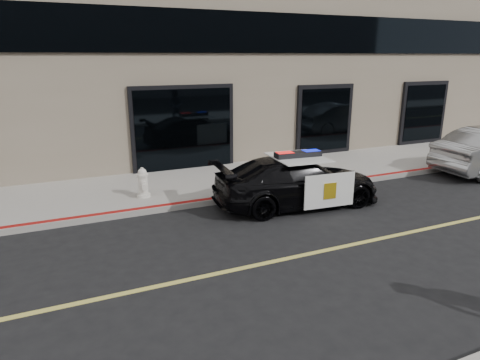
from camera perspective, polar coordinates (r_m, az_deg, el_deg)
name	(u,v)px	position (r m, az deg, el deg)	size (l,w,h in m)	color
ground	(334,249)	(8.98, 12.41, -8.94)	(120.00, 120.00, 0.00)	black
sidewalk_n	(232,179)	(13.25, -1.01, 0.07)	(60.00, 3.50, 0.15)	gray
police_car	(297,181)	(11.15, 7.62, -0.16)	(2.50, 4.67, 1.43)	black
fire_hydrant	(143,183)	(11.58, -12.81, -0.42)	(0.36, 0.50, 0.80)	silver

